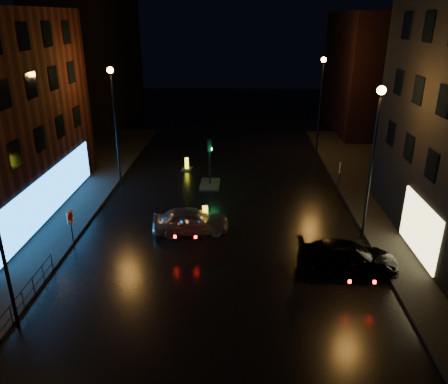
{
  "coord_description": "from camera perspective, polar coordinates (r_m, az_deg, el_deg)",
  "views": [
    {
      "loc": [
        0.91,
        -15.81,
        11.51
      ],
      "look_at": [
        0.13,
        5.73,
        2.8
      ],
      "focal_mm": 35.0,
      "sensor_mm": 36.0,
      "label": 1
    }
  ],
  "objects": [
    {
      "name": "dark_sedan",
      "position": [
        22.13,
        15.85,
        -8.14
      ],
      "size": [
        4.93,
        2.15,
        1.41
      ],
      "primitive_type": "imported",
      "rotation": [
        0.0,
        0.0,
        1.54
      ],
      "color": "black",
      "rests_on": "ground"
    },
    {
      "name": "bollard_near",
      "position": [
        26.06,
        -2.46,
        -3.63
      ],
      "size": [
        1.13,
        1.45,
        1.12
      ],
      "rotation": [
        0.0,
        0.0,
        0.23
      ],
      "color": "black",
      "rests_on": "ground"
    },
    {
      "name": "building_far_right",
      "position": [
        50.14,
        19.02,
        14.56
      ],
      "size": [
        8.0,
        14.0,
        12.0
      ],
      "primitive_type": "cube",
      "color": "black",
      "rests_on": "ground"
    },
    {
      "name": "guard_railing",
      "position": [
        20.36,
        -24.87,
        -12.24
      ],
      "size": [
        0.05,
        6.04,
        1.0
      ],
      "color": "black",
      "rests_on": "ground"
    },
    {
      "name": "bollard_far",
      "position": [
        35.31,
        -4.87,
        3.27
      ],
      "size": [
        0.9,
        1.22,
        0.99
      ],
      "rotation": [
        0.0,
        0.0,
        -0.13
      ],
      "color": "black",
      "rests_on": "ground"
    },
    {
      "name": "road_sign_left",
      "position": [
        24.28,
        -19.43,
        -3.45
      ],
      "size": [
        0.16,
        0.51,
        2.12
      ],
      "rotation": [
        0.0,
        0.0,
        -0.21
      ],
      "color": "black",
      "rests_on": "ground"
    },
    {
      "name": "traffic_signal",
      "position": [
        31.84,
        -1.85,
        1.77
      ],
      "size": [
        1.4,
        2.4,
        3.45
      ],
      "color": "black",
      "rests_on": "ground"
    },
    {
      "name": "street_lamp_rnear",
      "position": [
        23.63,
        19.07,
        6.22
      ],
      "size": [
        0.44,
        0.44,
        8.37
      ],
      "color": "black",
      "rests_on": "ground"
    },
    {
      "name": "building_far_left",
      "position": [
        53.74,
        -16.97,
        16.29
      ],
      "size": [
        8.0,
        16.0,
        14.0
      ],
      "primitive_type": "cube",
      "color": "black",
      "rests_on": "ground"
    },
    {
      "name": "silver_hatchback",
      "position": [
        24.88,
        -4.36,
        -3.73
      ],
      "size": [
        4.5,
        2.29,
        1.47
      ],
      "primitive_type": "imported",
      "rotation": [
        0.0,
        0.0,
        1.7
      ],
      "color": "#B2B4BB",
      "rests_on": "ground"
    },
    {
      "name": "street_lamp_lfar",
      "position": [
        31.62,
        -14.19,
        10.51
      ],
      "size": [
        0.44,
        0.44,
        8.37
      ],
      "color": "black",
      "rests_on": "ground"
    },
    {
      "name": "ground",
      "position": [
        19.57,
        -1.02,
        -14.01
      ],
      "size": [
        120.0,
        120.0,
        0.0
      ],
      "primitive_type": "plane",
      "color": "black",
      "rests_on": "ground"
    },
    {
      "name": "road_sign_right",
      "position": [
        31.35,
        14.86,
        2.78
      ],
      "size": [
        0.19,
        0.5,
        2.1
      ],
      "rotation": [
        0.0,
        0.0,
        2.84
      ],
      "color": "black",
      "rests_on": "ground"
    },
    {
      "name": "street_lamp_rfar",
      "position": [
        38.89,
        12.57,
        12.7
      ],
      "size": [
        0.44,
        0.44,
        8.37
      ],
      "color": "black",
      "rests_on": "ground"
    }
  ]
}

